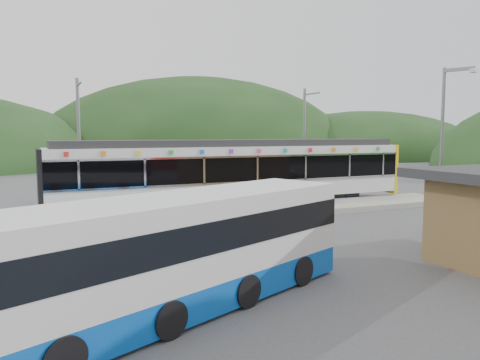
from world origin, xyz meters
name	(u,v)px	position (x,y,z in m)	size (l,w,h in m)	color
ground	(272,228)	(0.00, 0.00, 0.00)	(120.00, 120.00, 0.00)	#4C4C4F
hills	(322,203)	(6.19, 5.29, 0.00)	(146.00, 149.00, 26.00)	#1E3D19
platform	(240,213)	(0.00, 3.30, 0.15)	(26.00, 3.20, 0.30)	#9E9E99
yellow_line	(252,214)	(0.00, 2.00, 0.30)	(26.00, 0.10, 0.01)	yellow
train	(238,170)	(1.06, 6.00, 2.06)	(20.44, 3.01, 3.74)	black
catenary_mast_west	(79,142)	(-7.00, 8.56, 3.65)	(0.18, 1.80, 7.00)	slate
catenary_mast_east	(304,140)	(7.00, 8.56, 3.65)	(0.18, 1.80, 7.00)	slate
bus	(179,256)	(-6.43, -7.37, 1.29)	(9.89, 5.87, 2.67)	blue
lamp_post	(445,140)	(4.34, -5.12, 3.85)	(0.55, 1.18, 6.47)	slate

